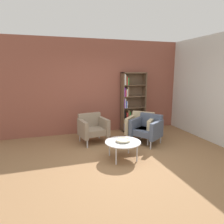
% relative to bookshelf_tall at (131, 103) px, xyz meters
% --- Properties ---
extents(ground_plane, '(8.32, 8.32, 0.00)m').
position_rel_bookshelf_tall_xyz_m(ground_plane, '(-1.12, -2.25, -0.92)').
color(ground_plane, olive).
extents(brick_back_panel, '(6.40, 0.12, 2.90)m').
position_rel_bookshelf_tall_xyz_m(brick_back_panel, '(-1.12, 0.21, 0.53)').
color(brick_back_panel, brown).
rests_on(brick_back_panel, ground_plane).
extents(plaster_right_partition, '(0.12, 5.20, 2.90)m').
position_rel_bookshelf_tall_xyz_m(plaster_right_partition, '(1.74, -1.65, 0.53)').
color(plaster_right_partition, silver).
rests_on(plaster_right_partition, ground_plane).
extents(bookshelf_tall, '(0.80, 0.30, 1.90)m').
position_rel_bookshelf_tall_xyz_m(bookshelf_tall, '(0.00, 0.00, 0.00)').
color(bookshelf_tall, brown).
rests_on(bookshelf_tall, ground_plane).
extents(coffee_table_low, '(0.80, 0.80, 0.40)m').
position_rel_bookshelf_tall_xyz_m(coffee_table_low, '(-1.04, -2.06, -0.55)').
color(coffee_table_low, silver).
rests_on(coffee_table_low, ground_plane).
extents(decorative_bowl, '(0.32, 0.32, 0.05)m').
position_rel_bookshelf_tall_xyz_m(decorative_bowl, '(-1.04, -2.06, -0.48)').
color(decorative_bowl, beige).
rests_on(decorative_bowl, coffee_table_low).
extents(armchair_near_window, '(0.82, 0.77, 0.78)m').
position_rel_bookshelf_tall_xyz_m(armchair_near_window, '(-1.45, -0.77, -0.50)').
color(armchair_near_window, gray).
rests_on(armchair_near_window, ground_plane).
extents(armchair_corner_red, '(0.93, 0.94, 0.78)m').
position_rel_bookshelf_tall_xyz_m(armchair_corner_red, '(-0.05, -1.30, -0.50)').
color(armchair_corner_red, '#4C566B').
rests_on(armchair_corner_red, ground_plane).
extents(armchair_by_bookshelf, '(0.95, 0.95, 0.78)m').
position_rel_bookshelf_tall_xyz_m(armchair_by_bookshelf, '(-0.10, -1.01, -0.50)').
color(armchair_by_bookshelf, '#C6B289').
rests_on(armchair_by_bookshelf, ground_plane).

